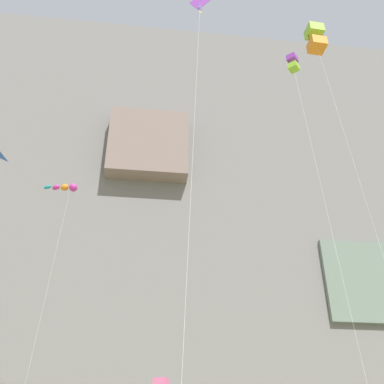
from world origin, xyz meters
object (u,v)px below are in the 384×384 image
Objects in this scene: kite_windsock_upper_mid at (65,188)px; kite_box_front_field at (294,66)px; kite_box_near_cliff at (316,39)px; kite_diamond_low_right at (199,21)px.

kite_box_front_field is (15.26, -16.22, -0.42)m from kite_windsock_upper_mid.
kite_box_near_cliff reaches higher than kite_windsock_upper_mid.
kite_windsock_upper_mid is 0.81× the size of kite_box_near_cliff.
kite_box_near_cliff is (18.44, -13.56, 5.59)m from kite_windsock_upper_mid.
kite_box_near_cliff is at bearing 7.77° from kite_diamond_low_right.
kite_box_near_cliff is (8.66, 1.18, 0.80)m from kite_diamond_low_right.
kite_diamond_low_right reaches higher than kite_box_near_cliff.
kite_diamond_low_right is 1.31× the size of kite_box_front_field.
kite_diamond_low_right is 1.30× the size of kite_windsock_upper_mid.
kite_windsock_upper_mid is at bearing 133.25° from kite_box_front_field.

